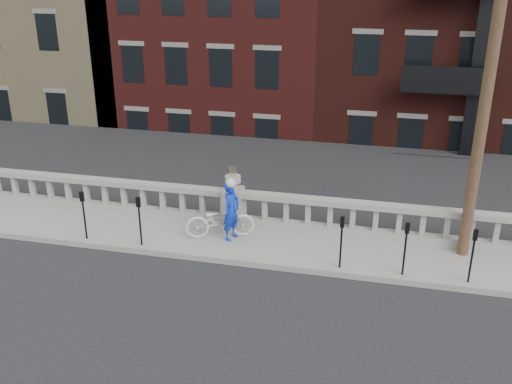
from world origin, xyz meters
TOP-DOWN VIEW (x-y plane):
  - ground at (0.00, 0.00)m, footprint 120.00×120.00m
  - sidewalk at (0.00, 3.00)m, footprint 32.00×2.20m
  - balustrade at (0.00, 3.95)m, footprint 28.00×0.34m
  - planter_pedestal at (0.00, 3.95)m, footprint 0.55×0.55m
  - lower_level at (0.56, 23.04)m, footprint 80.00×44.00m
  - utility_pole at (6.20, 3.60)m, footprint 1.60×0.28m
  - parking_meter_a at (-3.63, 2.15)m, footprint 0.10×0.09m
  - parking_meter_b at (-2.03, 2.15)m, footprint 0.10×0.09m
  - parking_meter_c at (3.20, 2.15)m, footprint 0.10×0.09m
  - parking_meter_d at (4.70, 2.15)m, footprint 0.10×0.09m
  - parking_meter_e at (6.20, 2.15)m, footprint 0.10×0.09m
  - bicycle at (-0.14, 3.10)m, footprint 1.98×1.27m
  - cyclist at (0.19, 3.07)m, footprint 0.56×0.69m

SIDE VIEW (x-z plane):
  - ground at x=0.00m, z-range 0.00..0.00m
  - sidewalk at x=0.00m, z-range 0.00..0.15m
  - balustrade at x=0.00m, z-range 0.13..1.16m
  - bicycle at x=-0.14m, z-range 0.15..1.13m
  - planter_pedestal at x=0.00m, z-range -0.05..1.71m
  - cyclist at x=0.19m, z-range 0.15..1.77m
  - parking_meter_a at x=-3.63m, z-range 0.32..1.68m
  - parking_meter_b at x=-2.03m, z-range 0.32..1.68m
  - parking_meter_c at x=3.20m, z-range 0.32..1.68m
  - parking_meter_d at x=4.70m, z-range 0.32..1.68m
  - parking_meter_e at x=6.20m, z-range 0.32..1.68m
  - lower_level at x=0.56m, z-range -7.77..13.03m
  - utility_pole at x=6.20m, z-range 0.24..10.24m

